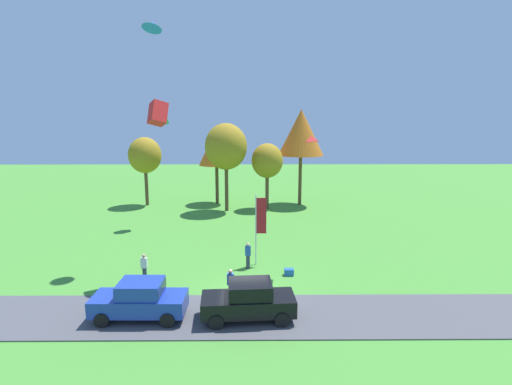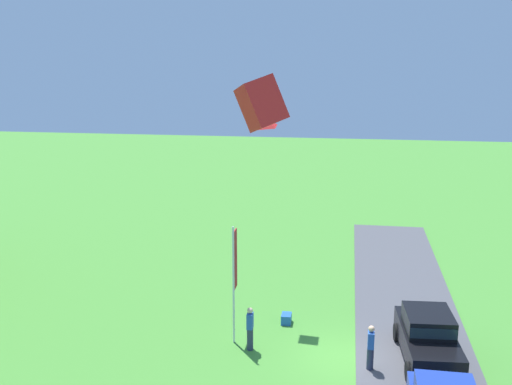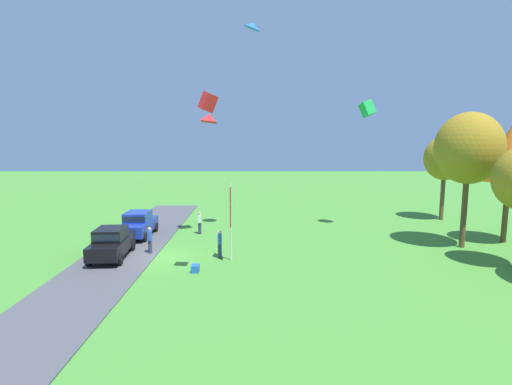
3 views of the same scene
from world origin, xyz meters
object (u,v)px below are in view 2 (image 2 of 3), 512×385
Objects in this scene: car_sedan_near_entrance at (428,335)px; person_beside_suv at (250,328)px; flag_banner at (235,268)px; kite_diamond_high_right at (266,123)px; person_on_lawn at (371,348)px; kite_box_over_trees at (261,104)px; cooler_box at (286,319)px.

car_sedan_near_entrance is 2.64× the size of person_beside_suv.
kite_diamond_high_right is (3.07, -0.77, 5.25)m from flag_banner.
kite_box_over_trees is at bearing 141.70° from person_on_lawn.
cooler_box is 12.13m from kite_box_over_trees.
person_beside_suv is at bearing 79.14° from person_on_lawn.
car_sedan_near_entrance is 5.96m from cooler_box.
flag_banner is 6.00× the size of kite_diamond_high_right.
kite_diamond_high_right is at bearing 39.43° from cooler_box.
cooler_box is (2.39, 5.39, -0.84)m from car_sedan_near_entrance.
car_sedan_near_entrance is 11.41m from kite_box_over_trees.
person_on_lawn is at bearing -100.86° from person_beside_suv.
kite_diamond_high_right is 0.65× the size of kite_box_over_trees.
cooler_box is at bearing -46.04° from flag_banner.
flag_banner is 6.13m from kite_diamond_high_right.
kite_diamond_high_right is (4.66, 4.40, 7.34)m from person_on_lawn.
person_beside_suv is at bearing -135.80° from flag_banner.
kite_box_over_trees reaches higher than cooler_box.
flag_banner is at bearing 165.81° from kite_diamond_high_right.
person_on_lawn is at bearing -38.30° from kite_box_over_trees.
flag_banner is at bearing 18.05° from kite_box_over_trees.
kite_box_over_trees is at bearing -179.69° from cooler_box.
flag_banner is (0.62, 7.23, 1.93)m from car_sedan_near_entrance.
kite_diamond_high_right is at bearing 7.13° from kite_box_over_trees.
person_on_lawn is 9.74m from kite_diamond_high_right.
person_on_lawn is at bearing -107.15° from flag_banner.
flag_banner is 8.36× the size of cooler_box.
car_sedan_near_entrance reaches higher than cooler_box.
person_beside_suv is 0.37× the size of flag_banner.
car_sedan_near_entrance is at bearing -46.11° from kite_box_over_trees.
person_on_lawn is 4.79m from cooler_box.
kite_box_over_trees is (-4.17, 3.29, 8.82)m from person_on_lawn.
flag_banner is (1.60, 5.17, 2.09)m from person_on_lawn.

